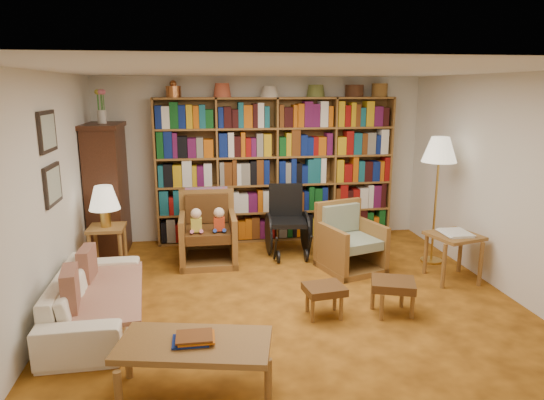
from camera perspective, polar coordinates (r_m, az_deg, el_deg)
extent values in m
plane|color=#BD701D|center=(5.53, 2.25, -11.89)|extent=(5.00, 5.00, 0.00)
plane|color=silver|center=(5.02, 2.51, 14.95)|extent=(5.00, 5.00, 0.00)
plane|color=silver|center=(7.57, -1.20, 4.82)|extent=(5.00, 0.00, 5.00)
plane|color=silver|center=(2.82, 12.10, -9.79)|extent=(5.00, 0.00, 5.00)
plane|color=silver|center=(5.28, -25.36, -0.06)|extent=(0.00, 5.00, 5.00)
plane|color=silver|center=(6.11, 26.07, 1.51)|extent=(0.00, 5.00, 5.00)
cube|color=brown|center=(7.46, 0.49, 3.54)|extent=(3.60, 0.30, 2.20)
cube|color=#3D1D10|center=(7.19, -18.77, 0.86)|extent=(0.45, 0.90, 1.80)
cube|color=#3D1D10|center=(7.07, -19.32, 8.25)|extent=(0.50, 0.95, 0.06)
cylinder|color=beige|center=(7.06, -19.39, 9.22)|extent=(0.12, 0.12, 0.18)
cube|color=black|center=(5.46, -24.94, 7.31)|extent=(0.03, 0.52, 0.42)
cube|color=gray|center=(5.46, -24.78, 7.32)|extent=(0.01, 0.44, 0.34)
cube|color=black|center=(5.53, -24.39, 1.65)|extent=(0.03, 0.52, 0.42)
cube|color=gray|center=(5.53, -24.24, 1.66)|extent=(0.01, 0.44, 0.34)
imported|color=white|center=(5.29, -20.12, -10.73)|extent=(1.86, 0.76, 0.54)
cube|color=beige|center=(5.27, -19.60, -10.43)|extent=(0.98, 1.61, 0.04)
cube|color=maroon|center=(5.57, -20.88, -7.59)|extent=(0.13, 0.39, 0.39)
cube|color=maroon|center=(4.94, -22.58, -10.41)|extent=(0.19, 0.43, 0.42)
cube|color=brown|center=(6.45, -18.90, -3.14)|extent=(0.44, 0.44, 0.04)
cylinder|color=brown|center=(6.41, -20.58, -6.33)|extent=(0.05, 0.05, 0.59)
cylinder|color=brown|center=(6.34, -17.36, -6.29)|extent=(0.05, 0.05, 0.59)
cylinder|color=brown|center=(6.75, -19.96, -5.32)|extent=(0.05, 0.05, 0.59)
cylinder|color=brown|center=(6.69, -16.90, -5.27)|extent=(0.05, 0.05, 0.59)
cylinder|color=#BA913B|center=(6.42, -18.99, -2.05)|extent=(0.13, 0.13, 0.21)
cone|color=beige|center=(6.36, -19.16, 0.26)|extent=(0.38, 0.38, 0.30)
cube|color=brown|center=(6.74, -7.45, -6.94)|extent=(0.76, 0.79, 0.08)
cube|color=brown|center=(6.65, -10.49, -4.64)|extent=(0.07, 0.79, 0.68)
cube|color=brown|center=(6.65, -4.56, -4.44)|extent=(0.07, 0.79, 0.68)
cube|color=brown|center=(6.94, -7.61, -2.59)|extent=(0.76, 0.08, 0.95)
cube|color=#533316|center=(6.59, -7.54, -3.93)|extent=(0.59, 0.66, 0.13)
cube|color=#533316|center=(6.81, -7.66, -0.96)|extent=(0.59, 0.11, 0.40)
cube|color=#CD364B|center=(6.91, -7.69, -0.23)|extent=(0.59, 0.06, 0.42)
cube|color=brown|center=(6.50, 9.18, -7.77)|extent=(0.88, 0.90, 0.08)
cube|color=brown|center=(6.33, 6.53, -5.68)|extent=(0.28, 0.71, 0.62)
cube|color=brown|center=(6.51, 11.92, -5.33)|extent=(0.28, 0.71, 0.62)
cube|color=brown|center=(6.67, 8.46, -3.61)|extent=(0.69, 0.28, 0.87)
cube|color=gray|center=(6.36, 9.37, -4.92)|extent=(0.70, 0.75, 0.12)
cube|color=gray|center=(6.55, 8.69, -2.07)|extent=(0.55, 0.26, 0.37)
cube|color=black|center=(6.84, 1.95, -2.64)|extent=(0.54, 0.54, 0.06)
cube|color=black|center=(7.00, 1.62, -0.01)|extent=(0.49, 0.11, 0.48)
cylinder|color=black|center=(6.95, -0.41, -3.95)|extent=(0.03, 0.60, 0.60)
cylinder|color=black|center=(7.04, 3.94, -3.75)|extent=(0.03, 0.60, 0.60)
cylinder|color=black|center=(6.64, 0.74, -6.71)|extent=(0.03, 0.17, 0.17)
cylinder|color=black|center=(6.71, 4.03, -6.53)|extent=(0.03, 0.17, 0.17)
cylinder|color=#BA913B|center=(7.07, 18.20, -6.76)|extent=(0.29, 0.29, 0.03)
cylinder|color=#BA913B|center=(6.87, 18.62, -1.20)|extent=(0.03, 0.03, 1.45)
cone|color=beige|center=(6.72, 19.13, 5.64)|extent=(0.45, 0.45, 0.33)
cube|color=brown|center=(6.34, 20.66, -3.96)|extent=(0.67, 0.67, 0.04)
cylinder|color=brown|center=(6.13, 19.56, -7.36)|extent=(0.05, 0.05, 0.55)
cylinder|color=brown|center=(6.36, 23.34, -6.95)|extent=(0.05, 0.05, 0.55)
cylinder|color=brown|center=(6.52, 17.64, -5.98)|extent=(0.05, 0.05, 0.55)
cylinder|color=brown|center=(6.74, 21.26, -5.66)|extent=(0.05, 0.05, 0.55)
cube|color=silver|center=(6.33, 20.68, -3.65)|extent=(0.39, 0.44, 0.03)
cube|color=#533316|center=(5.13, 6.18, -10.39)|extent=(0.44, 0.39, 0.08)
cylinder|color=brown|center=(5.06, 4.79, -12.82)|extent=(0.04, 0.04, 0.26)
cylinder|color=brown|center=(5.13, 8.13, -12.52)|extent=(0.04, 0.04, 0.26)
cylinder|color=brown|center=(5.27, 4.18, -11.70)|extent=(0.04, 0.04, 0.26)
cylinder|color=brown|center=(5.34, 7.39, -11.44)|extent=(0.04, 0.04, 0.26)
cube|color=#533316|center=(5.29, 14.06, -9.60)|extent=(0.54, 0.50, 0.09)
cylinder|color=brown|center=(5.19, 12.78, -12.23)|extent=(0.04, 0.04, 0.29)
cylinder|color=brown|center=(5.31, 16.18, -11.82)|extent=(0.04, 0.04, 0.29)
cylinder|color=brown|center=(5.42, 11.76, -11.08)|extent=(0.04, 0.04, 0.29)
cylinder|color=brown|center=(5.53, 15.04, -10.72)|extent=(0.04, 0.04, 0.29)
cube|color=brown|center=(3.96, -9.13, -16.44)|extent=(1.27, 0.82, 0.05)
cylinder|color=brown|center=(3.91, -17.60, -20.96)|extent=(0.06, 0.06, 0.37)
cylinder|color=brown|center=(3.88, -0.45, -20.53)|extent=(0.06, 0.06, 0.37)
cylinder|color=brown|center=(4.33, -16.57, -17.30)|extent=(0.06, 0.06, 0.37)
cylinder|color=brown|center=(4.31, -1.42, -16.89)|extent=(0.06, 0.06, 0.37)
cube|color=brown|center=(3.94, -9.16, -15.78)|extent=(0.32, 0.27, 0.05)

